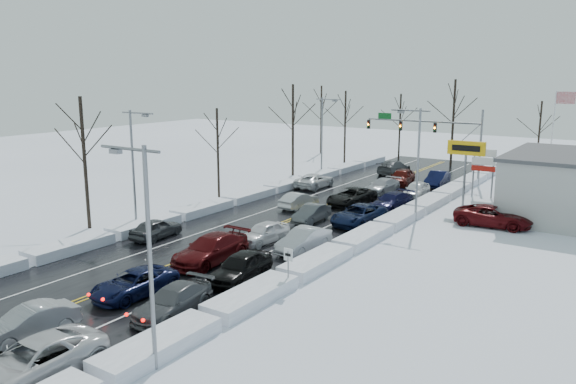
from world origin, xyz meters
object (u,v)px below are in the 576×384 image
Objects in this scene: traffic_signal_mast at (434,131)px; tires_plus_sign at (466,153)px; flagpole at (554,131)px; oncoming_car_0 at (299,208)px.

traffic_signal_mast is 2.21× the size of tires_plus_sign.
flagpole is 27.95m from oncoming_car_0.
tires_plus_sign is 15.16m from oncoming_car_0.
flagpole is (11.72, 2.01, 0.45)m from traffic_signal_mast.
oncoming_car_0 is at bearing -148.56° from tires_plus_sign.
flagpole reaches higher than tires_plus_sign.
flagpole is (4.67, 14.01, 0.93)m from tires_plus_sign.
traffic_signal_mast is at bearing -170.27° from flagpole.
oncoming_car_0 is at bearing -104.84° from traffic_signal_mast.
flagpole is 2.37× the size of oncoming_car_0.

